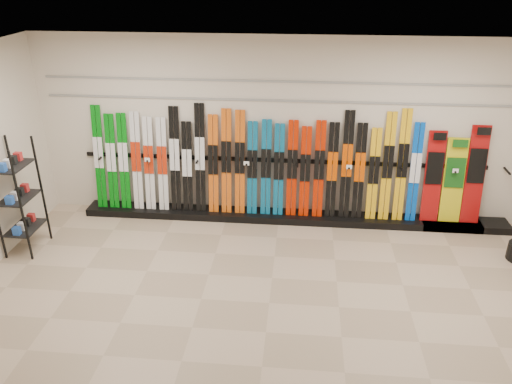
# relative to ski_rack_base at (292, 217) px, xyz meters

# --- Properties ---
(floor) EXTENTS (8.00, 8.00, 0.00)m
(floor) POSITION_rel_ski_rack_base_xyz_m (-0.22, -2.28, -0.06)
(floor) COLOR gray
(floor) RESTS_ON ground
(back_wall) EXTENTS (8.00, 0.00, 8.00)m
(back_wall) POSITION_rel_ski_rack_base_xyz_m (-0.22, 0.22, 1.44)
(back_wall) COLOR beige
(back_wall) RESTS_ON floor
(ceiling) EXTENTS (8.00, 8.00, 0.00)m
(ceiling) POSITION_rel_ski_rack_base_xyz_m (-0.22, -2.28, 2.94)
(ceiling) COLOR silver
(ceiling) RESTS_ON back_wall
(ski_rack_base) EXTENTS (8.00, 0.40, 0.12)m
(ski_rack_base) POSITION_rel_ski_rack_base_xyz_m (0.00, 0.00, 0.00)
(ski_rack_base) COLOR black
(ski_rack_base) RESTS_ON floor
(skis) EXTENTS (5.37, 0.27, 1.81)m
(skis) POSITION_rel_ski_rack_base_xyz_m (-0.68, 0.06, 0.88)
(skis) COLOR #04700D
(skis) RESTS_ON ski_rack_base
(snowboards) EXTENTS (0.93, 0.24, 1.58)m
(snowboards) POSITION_rel_ski_rack_base_xyz_m (2.56, 0.07, 0.80)
(snowboards) COLOR #990C0C
(snowboards) RESTS_ON ski_rack_base
(accessory_rack) EXTENTS (0.40, 0.60, 1.70)m
(accessory_rack) POSITION_rel_ski_rack_base_xyz_m (-3.97, -1.28, 0.79)
(accessory_rack) COLOR black
(accessory_rack) RESTS_ON floor
(slatwall_rail_0) EXTENTS (7.60, 0.02, 0.03)m
(slatwall_rail_0) POSITION_rel_ski_rack_base_xyz_m (-0.22, 0.20, 1.94)
(slatwall_rail_0) COLOR gray
(slatwall_rail_0) RESTS_ON back_wall
(slatwall_rail_1) EXTENTS (7.60, 0.02, 0.03)m
(slatwall_rail_1) POSITION_rel_ski_rack_base_xyz_m (-0.22, 0.20, 2.24)
(slatwall_rail_1) COLOR gray
(slatwall_rail_1) RESTS_ON back_wall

